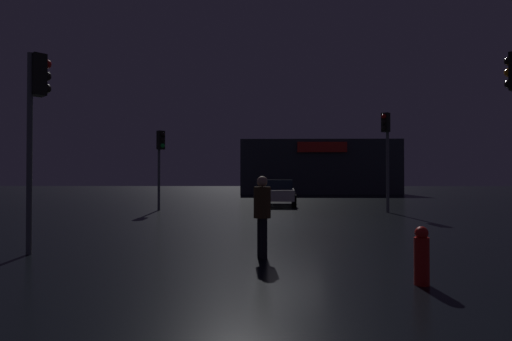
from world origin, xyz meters
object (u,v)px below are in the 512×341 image
(store_building, at_px, (316,168))
(pedestrian, at_px, (262,210))
(fire_hydrant, at_px, (422,256))
(car_near, at_px, (278,192))
(traffic_signal_cross_right, at_px, (386,141))
(traffic_signal_cross_left, at_px, (37,103))
(traffic_signal_main, at_px, (160,151))

(store_building, bearing_deg, pedestrian, -98.30)
(pedestrian, relative_size, fire_hydrant, 1.86)
(car_near, bearing_deg, traffic_signal_cross_right, -44.28)
(traffic_signal_cross_right, bearing_deg, car_near, 135.72)
(store_building, distance_m, pedestrian, 35.60)
(traffic_signal_cross_left, relative_size, car_near, 0.95)
(traffic_signal_main, height_order, car_near, traffic_signal_main)
(traffic_signal_main, bearing_deg, car_near, 32.10)
(traffic_signal_cross_right, xyz_separation_m, car_near, (-4.71, 4.59, -2.47))
(traffic_signal_cross_right, bearing_deg, fire_hydrant, -103.44)
(traffic_signal_main, relative_size, pedestrian, 2.36)
(traffic_signal_main, relative_size, traffic_signal_cross_left, 0.91)
(store_building, xyz_separation_m, traffic_signal_cross_right, (0.33, -24.38, 0.69))
(store_building, distance_m, traffic_signal_cross_right, 24.39)
(car_near, relative_size, fire_hydrant, 5.09)
(car_near, bearing_deg, pedestrian, -92.78)
(traffic_signal_main, bearing_deg, traffic_signal_cross_right, -5.60)
(store_building, relative_size, traffic_signal_cross_left, 3.55)
(traffic_signal_main, height_order, traffic_signal_cross_left, traffic_signal_cross_left)
(store_building, relative_size, fire_hydrant, 17.07)
(traffic_signal_cross_left, bearing_deg, traffic_signal_cross_right, 45.99)
(traffic_signal_cross_left, distance_m, traffic_signal_cross_right, 14.62)
(fire_hydrant, bearing_deg, traffic_signal_main, 117.64)
(car_near, distance_m, pedestrian, 15.43)
(car_near, xyz_separation_m, fire_hydrant, (1.62, -17.53, -0.31))
(traffic_signal_cross_left, relative_size, fire_hydrant, 4.81)
(store_building, xyz_separation_m, fire_hydrant, (-2.77, -37.32, -2.10))
(traffic_signal_cross_right, distance_m, pedestrian, 12.33)
(traffic_signal_cross_left, height_order, traffic_signal_cross_right, traffic_signal_cross_right)
(traffic_signal_cross_right, bearing_deg, traffic_signal_main, 174.40)
(traffic_signal_cross_right, height_order, pedestrian, traffic_signal_cross_right)
(store_building, height_order, pedestrian, store_building)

